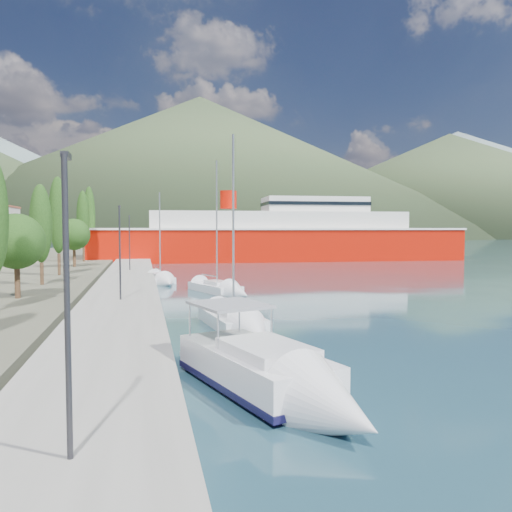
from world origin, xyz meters
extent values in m
plane|color=#1F3F4C|center=(0.00, 120.00, 0.00)|extent=(1400.00, 1400.00, 0.00)
cube|color=gray|center=(-9.00, 26.00, 0.40)|extent=(5.00, 88.00, 0.80)
cone|color=slate|center=(80.00, 680.00, 90.00)|extent=(760.00, 760.00, 180.00)
cone|color=slate|center=(420.00, 600.00, 70.00)|extent=(640.00, 640.00, 140.00)
cone|color=#38482C|center=(40.00, 400.00, 57.50)|extent=(480.00, 480.00, 115.00)
cone|color=#38482C|center=(260.00, 380.00, 45.00)|extent=(420.00, 420.00, 90.00)
cylinder|color=#47301E|center=(-15.80, 16.79, 1.87)|extent=(0.36, 0.36, 2.33)
sphere|color=#1F4214|center=(-15.80, 16.79, 4.53)|extent=(3.73, 3.73, 3.73)
cylinder|color=#47301E|center=(-15.80, 25.10, 1.62)|extent=(0.30, 0.30, 1.84)
ellipsoid|color=#1F4214|center=(-15.80, 25.10, 5.80)|extent=(1.80, 1.80, 6.52)
cylinder|color=#47301E|center=(-15.80, 33.91, 1.79)|extent=(0.30, 0.30, 2.17)
ellipsoid|color=#1F4214|center=(-15.80, 33.91, 6.73)|extent=(1.80, 1.80, 7.71)
cylinder|color=#47301E|center=(-15.80, 45.33, 1.91)|extent=(0.36, 0.36, 2.42)
sphere|color=#1F4214|center=(-15.80, 45.33, 4.67)|extent=(3.87, 3.87, 3.87)
cylinder|color=#47301E|center=(-15.80, 55.27, 1.81)|extent=(0.30, 0.30, 2.21)
ellipsoid|color=#1F4214|center=(-15.80, 55.27, 6.84)|extent=(1.80, 1.80, 7.85)
cylinder|color=#47301E|center=(-15.80, 63.98, 1.95)|extent=(0.30, 0.30, 2.50)
ellipsoid|color=#1F4214|center=(-15.80, 63.98, 7.63)|extent=(1.80, 1.80, 8.86)
cylinder|color=#2D2D33|center=(-9.00, -8.97, 3.80)|extent=(0.12, 0.12, 6.00)
cube|color=#2D2D33|center=(-9.00, -8.72, 6.80)|extent=(0.15, 0.50, 0.12)
cylinder|color=#2D2D33|center=(-9.00, 13.91, 3.80)|extent=(0.12, 0.12, 6.00)
cube|color=#2D2D33|center=(-9.00, 14.16, 6.80)|extent=(0.15, 0.50, 0.12)
cylinder|color=#2D2D33|center=(-9.00, 37.67, 3.80)|extent=(0.12, 0.12, 6.00)
cube|color=#2D2D33|center=(-9.00, 37.92, 6.80)|extent=(0.15, 0.50, 0.12)
cube|color=#131034|center=(-3.94, -3.07, -0.05)|extent=(4.17, 6.77, 0.71)
cube|color=silver|center=(-3.94, -3.07, 0.76)|extent=(4.52, 7.16, 1.12)
cube|color=#131034|center=(-3.94, -3.07, 0.25)|extent=(4.59, 7.25, 0.22)
cube|color=silver|center=(-3.70, -3.85, 1.48)|extent=(2.99, 3.74, 0.41)
cube|color=gray|center=(-4.48, -1.36, 2.59)|extent=(3.05, 3.34, 0.10)
cone|color=silver|center=(-2.68, -7.11, 0.56)|extent=(3.50, 3.90, 2.65)
cube|color=silver|center=(-2.82, 7.69, 0.25)|extent=(3.06, 5.99, 0.92)
cube|color=silver|center=(-2.77, 7.31, 0.87)|extent=(1.69, 2.46, 0.36)
cylinder|color=silver|center=(-2.77, 7.31, 5.56)|extent=(0.12, 0.12, 9.69)
cone|color=silver|center=(-2.35, 4.05, 0.25)|extent=(2.67, 2.95, 2.35)
cube|color=silver|center=(-1.62, 22.77, 0.24)|extent=(4.14, 6.40, 0.85)
cube|color=silver|center=(-1.48, 22.40, 0.80)|extent=(2.06, 2.71, 0.33)
cylinder|color=silver|center=(-1.48, 22.40, 5.86)|extent=(0.12, 0.12, 10.39)
cone|color=silver|center=(-0.27, 19.16, 0.24)|extent=(3.02, 3.39, 2.17)
cube|color=silver|center=(-5.96, 31.48, 0.23)|extent=(3.02, 5.17, 0.83)
cube|color=silver|center=(-5.89, 31.17, 0.79)|extent=(1.63, 2.15, 0.32)
cylinder|color=silver|center=(-5.89, 31.17, 4.80)|extent=(0.12, 0.12, 8.32)
cone|color=silver|center=(-5.36, 28.44, 0.23)|extent=(2.52, 2.63, 2.13)
cube|color=#BE1204|center=(15.03, 63.24, 2.34)|extent=(62.42, 16.44, 5.96)
cube|color=silver|center=(15.03, 63.24, 5.32)|extent=(62.88, 16.85, 0.32)
cube|color=silver|center=(15.03, 63.24, 6.60)|extent=(43.18, 13.13, 3.19)
cube|color=silver|center=(21.40, 62.86, 9.48)|extent=(17.74, 8.94, 2.56)
cylinder|color=#BE1204|center=(6.52, 63.75, 10.22)|extent=(2.77, 2.77, 2.98)
camera|label=1|loc=(-7.54, -19.22, 5.36)|focal=35.00mm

